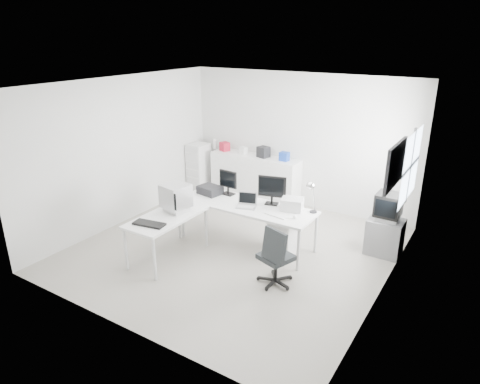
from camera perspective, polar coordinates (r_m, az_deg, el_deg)
The scene contains 30 objects.
floor at distance 7.48m, azimuth -0.82°, elevation -7.65°, with size 5.00×5.00×0.01m, color beige.
ceiling at distance 6.63m, azimuth -0.95°, elevation 14.19°, with size 5.00×5.00×0.01m, color white.
back_wall at distance 9.05m, azimuth 7.81°, elevation 6.71°, with size 5.00×0.02×2.80m, color silver.
left_wall at distance 8.50m, azimuth -15.24°, elevation 5.27°, with size 0.02×5.00×2.80m, color silver.
right_wall at distance 6.03m, azimuth 19.51°, elevation -1.43°, with size 0.02×5.00×2.80m, color silver.
window at distance 7.09m, azimuth 21.83°, elevation 3.21°, with size 0.02×1.20×1.10m, color white, non-canonical shape.
wall_picture at distance 5.97m, azimuth 20.02°, elevation 3.39°, with size 0.04×0.90×0.60m, color black, non-canonical shape.
main_desk at distance 7.50m, azimuth 0.90°, elevation -4.36°, with size 2.40×0.80×0.75m, color white, non-canonical shape.
side_desk at distance 7.17m, azimuth -9.59°, elevation -5.92°, with size 0.70×1.40×0.75m, color white, non-canonical shape.
drawer_pedestal at distance 7.27m, azimuth 5.84°, elevation -5.97°, with size 0.40×0.50×0.60m, color white.
inkjet_printer at distance 7.84m, azimuth -4.02°, elevation 0.27°, with size 0.41×0.32×0.15m, color black.
lcd_monitor_small at distance 7.74m, azimuth -1.60°, elevation 1.27°, with size 0.36×0.21×0.46m, color black, non-canonical shape.
lcd_monitor_large at distance 7.30m, azimuth 4.29°, elevation 0.20°, with size 0.48×0.19×0.50m, color black, non-canonical shape.
laptop at distance 7.21m, azimuth 0.84°, elevation -1.19°, with size 0.35×0.36×0.23m, color #B7B7BA, non-canonical shape.
white_keyboard at distance 6.94m, azimuth 4.87°, elevation -3.11°, with size 0.39×0.12×0.02m, color white.
white_mouse at distance 6.85m, azimuth 7.30°, elevation -3.32°, with size 0.06×0.06×0.06m, color white.
laser_printer at distance 7.17m, azimuth 6.97°, elevation -1.60°, with size 0.35×0.30×0.20m, color silver.
desk_lamp at distance 7.07m, azimuth 9.85°, elevation -1.02°, with size 0.15×0.15×0.45m, color silver, non-canonical shape.
crt_monitor at distance 7.10m, azimuth -8.54°, elevation -0.88°, with size 0.38×0.38×0.44m, color #B7B7BA, non-canonical shape.
black_keyboard at distance 6.74m, azimuth -12.02°, elevation -4.18°, with size 0.50×0.20×0.03m, color black.
office_chair at distance 6.34m, azimuth 4.83°, elevation -8.26°, with size 0.56×0.56×0.97m, color #292D2F, non-canonical shape.
tv_cabinet at distance 7.62m, azimuth 18.71°, elevation -5.66°, with size 0.57×0.46×0.62m, color slate.
crt_tv at distance 7.41m, azimuth 19.18°, elevation -1.94°, with size 0.50×0.48×0.45m, color black, non-canonical shape.
sideboard at distance 9.46m, azimuth 2.01°, elevation 1.88°, with size 2.03×0.51×1.02m, color white.
clutter_box_a at distance 9.70m, azimuth -2.06°, elevation 6.08°, with size 0.19×0.17×0.19m, color #AB182D.
clutter_box_b at distance 9.44m, azimuth 0.47°, elevation 5.56°, with size 0.15×0.13×0.15m, color white.
clutter_box_c at distance 9.19m, azimuth 3.14°, elevation 5.35°, with size 0.23×0.21×0.23m, color black.
clutter_box_d at distance 8.97m, azimuth 5.94°, elevation 4.74°, with size 0.18×0.16×0.18m, color #173CA3.
clutter_bottle at distance 9.89m, azimuth -3.38°, elevation 6.42°, with size 0.07×0.07×0.22m, color white.
filing_cabinet at distance 10.02m, azimuth -5.51°, elevation 3.21°, with size 0.40×0.47×1.13m, color white.
Camera 1 is at (3.59, -5.53, 3.53)m, focal length 32.00 mm.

